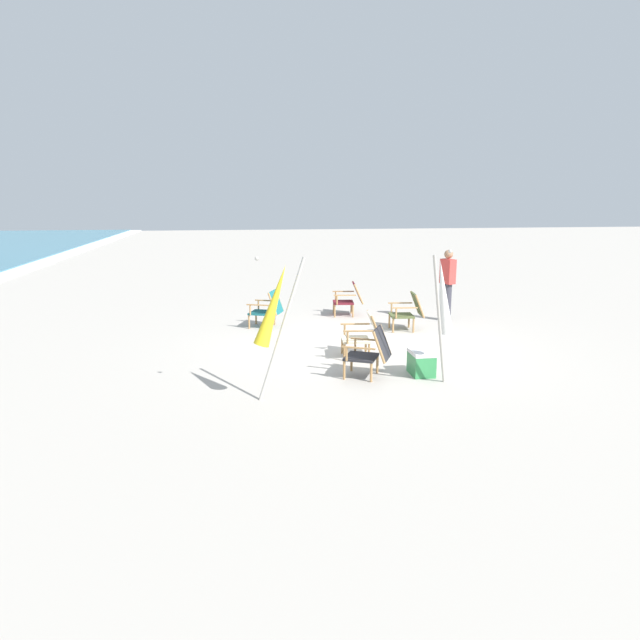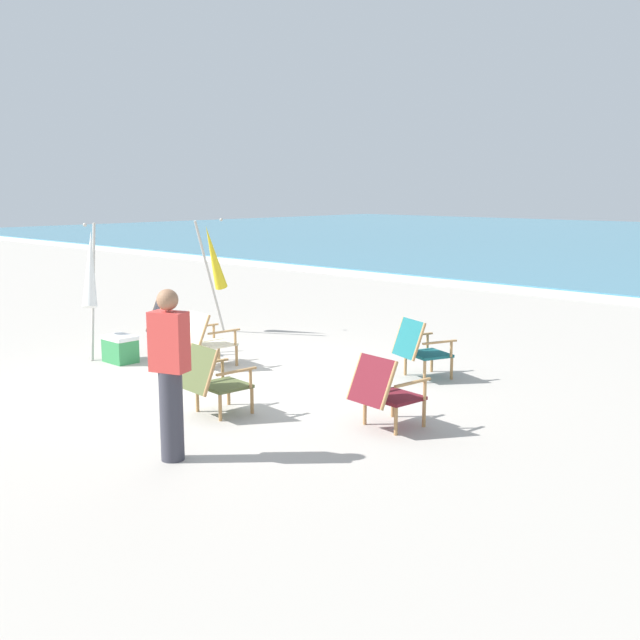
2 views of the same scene
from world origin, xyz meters
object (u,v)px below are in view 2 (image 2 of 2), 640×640
object	(u,v)px
beach_chair_back_right	(205,338)
beach_chair_mid_center	(167,326)
beach_chair_far_center	(419,347)
umbrella_furled_white	(91,270)
person_near_chairs	(170,373)
beach_chair_front_left	(384,390)
umbrella_furled_yellow	(214,259)
cooler_box	(120,349)
beach_chair_front_right	(213,378)

from	to	relation	value
beach_chair_back_right	beach_chair_mid_center	world-z (taller)	beach_chair_mid_center
beach_chair_far_center	beach_chair_mid_center	world-z (taller)	beach_chair_far_center
umbrella_furled_white	person_near_chairs	size ratio (longest dim) A/B	1.26
beach_chair_front_left	beach_chair_mid_center	world-z (taller)	beach_chair_mid_center
beach_chair_front_left	umbrella_furled_yellow	bearing A→B (deg)	158.39
beach_chair_back_right	cooler_box	world-z (taller)	beach_chair_back_right
umbrella_furled_yellow	cooler_box	world-z (taller)	umbrella_furled_yellow
beach_chair_far_center	cooler_box	distance (m)	4.40
beach_chair_front_right	cooler_box	world-z (taller)	beach_chair_front_right
beach_chair_front_right	beach_chair_mid_center	xyz separation A→B (m)	(-3.08, 1.57, 0.00)
beach_chair_front_left	beach_chair_back_right	bearing A→B (deg)	172.60
beach_chair_back_right	beach_chair_front_left	size ratio (longest dim) A/B	1.00
beach_chair_back_right	beach_chair_far_center	size ratio (longest dim) A/B	0.96
beach_chair_back_right	cooler_box	distance (m)	1.36
beach_chair_front_left	cooler_box	world-z (taller)	beach_chair_front_left
umbrella_furled_white	cooler_box	xyz separation A→B (m)	(0.55, 0.10, -1.14)
beach_chair_front_left	cooler_box	distance (m)	4.79
beach_chair_front_left	beach_chair_far_center	distance (m)	2.25
umbrella_furled_yellow	cooler_box	size ratio (longest dim) A/B	4.15
person_near_chairs	cooler_box	world-z (taller)	person_near_chairs
umbrella_furled_yellow	cooler_box	bearing A→B (deg)	-72.44
beach_chair_far_center	person_near_chairs	world-z (taller)	person_near_chairs
beach_chair_mid_center	beach_chair_far_center	bearing A→B (deg)	20.01
beach_chair_back_right	beach_chair_mid_center	bearing A→B (deg)	172.06
umbrella_furled_yellow	cooler_box	distance (m)	2.76
umbrella_furled_white	cooler_box	distance (m)	1.27
umbrella_furled_white	person_near_chairs	bearing A→B (deg)	-21.86
beach_chair_mid_center	beach_chair_back_right	bearing A→B (deg)	-7.94
beach_chair_far_center	person_near_chairs	size ratio (longest dim) A/B	0.51
beach_chair_back_right	beach_chair_far_center	distance (m)	3.06
beach_chair_far_center	cooler_box	bearing A→B (deg)	-149.59
beach_chair_mid_center	umbrella_furled_white	world-z (taller)	umbrella_furled_white
beach_chair_mid_center	person_near_chairs	size ratio (longest dim) A/B	0.53
cooler_box	umbrella_furled_yellow	bearing A→B (deg)	107.56
beach_chair_front_left	beach_chair_far_center	bearing A→B (deg)	116.17
umbrella_furled_yellow	person_near_chairs	size ratio (longest dim) A/B	1.25
beach_chair_far_center	beach_chair_mid_center	size ratio (longest dim) A/B	0.97
beach_chair_back_right	umbrella_furled_yellow	xyz separation A→B (m)	(-1.92, 1.73, 0.90)
beach_chair_mid_center	umbrella_furled_yellow	xyz separation A→B (m)	(-0.75, 1.56, 0.89)
beach_chair_back_right	cooler_box	bearing A→B (deg)	-149.64
beach_chair_front_left	beach_chair_front_right	bearing A→B (deg)	-151.29
beach_chair_mid_center	umbrella_furled_yellow	world-z (taller)	umbrella_furled_yellow
beach_chair_front_left	umbrella_furled_yellow	size ratio (longest dim) A/B	0.40
umbrella_furled_yellow	beach_chair_front_right	bearing A→B (deg)	-39.27
beach_chair_mid_center	beach_chair_front_left	bearing A→B (deg)	-7.53
beach_chair_back_right	beach_chair_front_right	size ratio (longest dim) A/B	0.99
beach_chair_far_center	umbrella_furled_yellow	size ratio (longest dim) A/B	0.41
beach_chair_far_center	umbrella_furled_white	world-z (taller)	umbrella_furled_white
beach_chair_back_right	person_near_chairs	world-z (taller)	person_near_chairs
beach_chair_front_left	beach_chair_front_right	size ratio (longest dim) A/B	0.99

